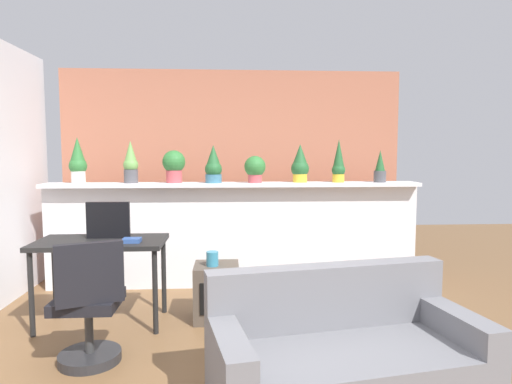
# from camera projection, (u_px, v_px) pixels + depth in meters

# --- Properties ---
(ground_plane) EXTENTS (12.00, 12.00, 0.00)m
(ground_plane) POSITION_uv_depth(u_px,v_px,m) (238.00, 371.00, 3.11)
(ground_plane) COLOR brown
(divider_wall) EXTENTS (4.12, 0.16, 1.13)m
(divider_wall) POSITION_uv_depth(u_px,v_px,m) (234.00, 236.00, 5.05)
(divider_wall) COLOR silver
(divider_wall) RESTS_ON ground
(plant_shelf) EXTENTS (4.12, 0.34, 0.04)m
(plant_shelf) POSITION_uv_depth(u_px,v_px,m) (234.00, 185.00, 4.95)
(plant_shelf) COLOR silver
(plant_shelf) RESTS_ON divider_wall
(brick_wall_behind) EXTENTS (4.12, 0.10, 2.50)m
(brick_wall_behind) POSITION_uv_depth(u_px,v_px,m) (233.00, 173.00, 5.58)
(brick_wall_behind) COLOR #AD664C
(brick_wall_behind) RESTS_ON ground
(potted_plant_0) EXTENTS (0.19, 0.19, 0.50)m
(potted_plant_0) POSITION_uv_depth(u_px,v_px,m) (78.00, 161.00, 4.86)
(potted_plant_0) COLOR silver
(potted_plant_0) RESTS_ON plant_shelf
(potted_plant_1) EXTENTS (0.16, 0.16, 0.46)m
(potted_plant_1) POSITION_uv_depth(u_px,v_px,m) (131.00, 163.00, 4.89)
(potted_plant_1) COLOR #4C4C51
(potted_plant_1) RESTS_ON plant_shelf
(potted_plant_2) EXTENTS (0.25, 0.25, 0.36)m
(potted_plant_2) POSITION_uv_depth(u_px,v_px,m) (174.00, 165.00, 4.93)
(potted_plant_2) COLOR #B7474C
(potted_plant_2) RESTS_ON plant_shelf
(potted_plant_3) EXTENTS (0.19, 0.19, 0.41)m
(potted_plant_3) POSITION_uv_depth(u_px,v_px,m) (213.00, 166.00, 4.91)
(potted_plant_3) COLOR #386B84
(potted_plant_3) RESTS_ON plant_shelf
(potted_plant_4) EXTENTS (0.24, 0.24, 0.30)m
(potted_plant_4) POSITION_uv_depth(u_px,v_px,m) (255.00, 168.00, 4.94)
(potted_plant_4) COLOR #B7474C
(potted_plant_4) RESTS_ON plant_shelf
(potted_plant_5) EXTENTS (0.20, 0.20, 0.43)m
(potted_plant_5) POSITION_uv_depth(u_px,v_px,m) (300.00, 164.00, 5.01)
(potted_plant_5) COLOR gold
(potted_plant_5) RESTS_ON plant_shelf
(potted_plant_6) EXTENTS (0.15, 0.15, 0.48)m
(potted_plant_6) POSITION_uv_depth(u_px,v_px,m) (339.00, 163.00, 5.00)
(potted_plant_6) COLOR gold
(potted_plant_6) RESTS_ON plant_shelf
(potted_plant_7) EXTENTS (0.14, 0.14, 0.36)m
(potted_plant_7) POSITION_uv_depth(u_px,v_px,m) (380.00, 168.00, 5.02)
(potted_plant_7) COLOR #4C4C51
(potted_plant_7) RESTS_ON plant_shelf
(desk) EXTENTS (1.10, 0.60, 0.75)m
(desk) POSITION_uv_depth(u_px,v_px,m) (101.00, 250.00, 3.91)
(desk) COLOR black
(desk) RESTS_ON ground
(tv_monitor) EXTENTS (0.38, 0.04, 0.32)m
(tv_monitor) POSITION_uv_depth(u_px,v_px,m) (108.00, 220.00, 3.97)
(tv_monitor) COLOR black
(tv_monitor) RESTS_ON desk
(office_chair) EXTENTS (0.51, 0.51, 0.91)m
(office_chair) POSITION_uv_depth(u_px,v_px,m) (89.00, 312.00, 3.17)
(office_chair) COLOR #262628
(office_chair) RESTS_ON ground
(side_cube_shelf) EXTENTS (0.40, 0.41, 0.50)m
(side_cube_shelf) POSITION_uv_depth(u_px,v_px,m) (217.00, 292.00, 4.06)
(side_cube_shelf) COLOR #4C4238
(side_cube_shelf) RESTS_ON ground
(vase_on_shelf) EXTENTS (0.11, 0.11, 0.13)m
(vase_on_shelf) POSITION_uv_depth(u_px,v_px,m) (212.00, 259.00, 4.00)
(vase_on_shelf) COLOR teal
(vase_on_shelf) RESTS_ON side_cube_shelf
(book_on_desk) EXTENTS (0.15, 0.12, 0.04)m
(book_on_desk) POSITION_uv_depth(u_px,v_px,m) (132.00, 240.00, 3.80)
(book_on_desk) COLOR #2D4C8C
(book_on_desk) RESTS_ON desk
(couch) EXTENTS (1.67, 1.03, 0.80)m
(couch) POSITION_uv_depth(u_px,v_px,m) (344.00, 361.00, 2.65)
(couch) COLOR slate
(couch) RESTS_ON ground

